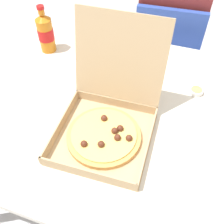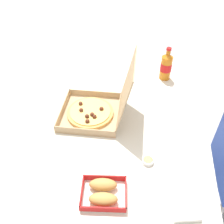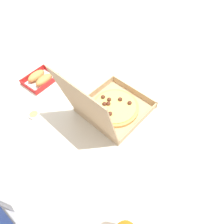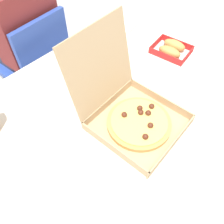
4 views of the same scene
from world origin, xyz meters
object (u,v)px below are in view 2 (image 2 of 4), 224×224
dipping_sauce_cup (148,161)px  paper_menu (173,106)px  napkin_pile (185,208)px  cola_bottle (166,66)px  bread_side_box (104,192)px  pizza_box_open (97,108)px

dipping_sauce_cup → paper_menu: bearing=164.0°
paper_menu → dipping_sauce_cup: dipping_sauce_cup is taller
napkin_pile → dipping_sauce_cup: size_ratio=1.96×
cola_bottle → bread_side_box: bearing=-14.8°
bread_side_box → cola_bottle: size_ratio=0.93×
bread_side_box → napkin_pile: 0.33m
pizza_box_open → paper_menu: bearing=109.0°
paper_menu → napkin_pile: 0.64m
bread_side_box → dipping_sauce_cup: (-0.20, 0.17, -0.01)m
pizza_box_open → dipping_sauce_cup: bearing=47.0°
paper_menu → pizza_box_open: bearing=-71.8°
paper_menu → cola_bottle: bearing=-170.5°
bread_side_box → paper_menu: bearing=154.9°
napkin_pile → pizza_box_open: bearing=-136.9°
pizza_box_open → bread_side_box: 0.50m
paper_menu → dipping_sauce_cup: size_ratio=3.75×
cola_bottle → dipping_sauce_cup: 0.73m
bread_side_box → paper_menu: 0.70m
bread_side_box → pizza_box_open: bearing=-165.1°
pizza_box_open → bread_side_box: pizza_box_open is taller
bread_side_box → dipping_sauce_cup: 0.27m
pizza_box_open → cola_bottle: 0.58m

